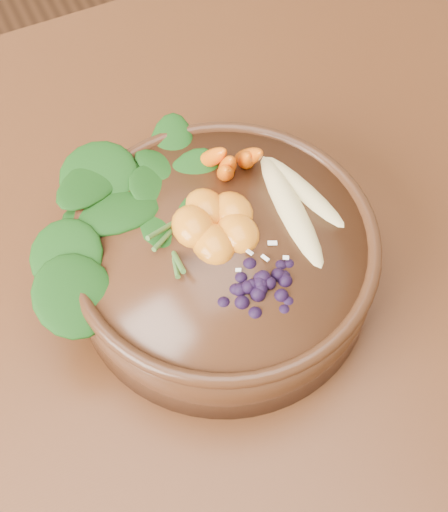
{
  "coord_description": "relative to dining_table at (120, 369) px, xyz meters",
  "views": [
    {
      "loc": [
        -0.03,
        -0.32,
        1.36
      ],
      "look_at": [
        0.12,
        0.0,
        0.8
      ],
      "focal_mm": 50.0,
      "sensor_mm": 36.0,
      "label": 1
    }
  ],
  "objects": [
    {
      "name": "banana_halves",
      "position": [
        0.2,
        0.01,
        0.18
      ],
      "size": [
        0.07,
        0.16,
        0.03
      ],
      "rotation": [
        0.0,
        0.0,
        0.08
      ],
      "color": "#E0CC84",
      "rests_on": "stoneware_bowl"
    },
    {
      "name": "dining_table",
      "position": [
        0.0,
        0.0,
        0.0
      ],
      "size": [
        1.6,
        0.9,
        0.75
      ],
      "color": "#331C0C",
      "rests_on": "ground"
    },
    {
      "name": "mandarin_cluster",
      "position": [
        0.12,
        0.02,
        0.18
      ],
      "size": [
        0.09,
        0.1,
        0.03
      ],
      "primitive_type": null,
      "rotation": [
        0.0,
        0.0,
        0.08
      ],
      "color": "orange",
      "rests_on": "stoneware_bowl"
    },
    {
      "name": "carrot_cluster",
      "position": [
        0.17,
        0.08,
        0.21
      ],
      "size": [
        0.06,
        0.06,
        0.08
      ],
      "primitive_type": null,
      "rotation": [
        0.0,
        0.0,
        0.08
      ],
      "color": "#E06408",
      "rests_on": "stoneware_bowl"
    },
    {
      "name": "kale_heap",
      "position": [
        0.08,
        0.06,
        0.19
      ],
      "size": [
        0.2,
        0.18,
        0.04
      ],
      "primitive_type": null,
      "rotation": [
        0.0,
        0.0,
        0.08
      ],
      "color": "#164210",
      "rests_on": "stoneware_bowl"
    },
    {
      "name": "ground",
      "position": [
        0.0,
        0.0,
        -0.66
      ],
      "size": [
        4.0,
        4.0,
        0.0
      ],
      "primitive_type": "plane",
      "color": "#381E0F",
      "rests_on": "ground"
    },
    {
      "name": "stoneware_bowl",
      "position": [
        0.12,
        0.0,
        0.13
      ],
      "size": [
        0.3,
        0.3,
        0.08
      ],
      "primitive_type": "cylinder",
      "rotation": [
        0.0,
        0.0,
        0.08
      ],
      "color": "#432514",
      "rests_on": "dining_table"
    },
    {
      "name": "coconut_flakes",
      "position": [
        0.13,
        -0.02,
        0.17
      ],
      "size": [
        0.1,
        0.08,
        0.01
      ],
      "primitive_type": null,
      "rotation": [
        0.0,
        0.0,
        0.08
      ],
      "color": "white",
      "rests_on": "stoneware_bowl"
    },
    {
      "name": "blueberry_pile",
      "position": [
        0.13,
        -0.06,
        0.19
      ],
      "size": [
        0.14,
        0.11,
        0.04
      ],
      "primitive_type": null,
      "rotation": [
        0.0,
        0.0,
        0.08
      ],
      "color": "black",
      "rests_on": "stoneware_bowl"
    }
  ]
}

